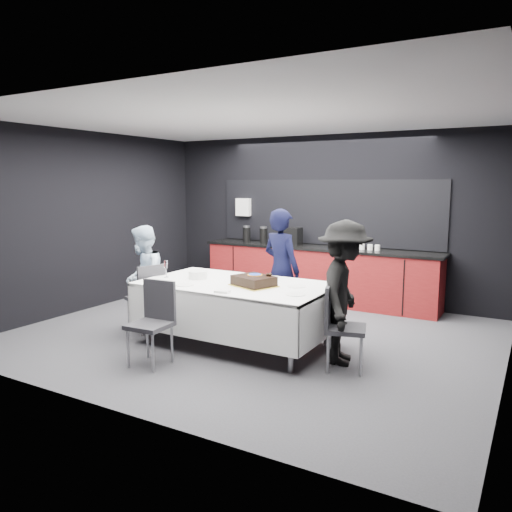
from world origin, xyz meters
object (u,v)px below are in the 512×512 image
(person_center, at_px, (281,270))
(person_left, at_px, (143,278))
(plate_stack, at_px, (198,275))
(chair_left, at_px, (148,293))
(chair_near, at_px, (154,316))
(cake_assembly, at_px, (254,281))
(champagne_flute, at_px, (166,265))
(party_table, at_px, (236,294))
(person_right, at_px, (344,292))
(chair_right, at_px, (338,321))

(person_center, distance_m, person_left, 1.88)
(plate_stack, xyz_separation_m, chair_left, (-0.72, -0.14, -0.30))
(chair_near, height_order, person_left, person_left)
(plate_stack, bearing_deg, person_center, 49.24)
(cake_assembly, xyz_separation_m, person_center, (-0.10, 0.92, -0.01))
(chair_near, bearing_deg, champagne_flute, 121.87)
(champagne_flute, distance_m, chair_left, 0.51)
(party_table, xyz_separation_m, cake_assembly, (0.29, -0.05, 0.20))
(cake_assembly, relative_size, person_right, 0.37)
(cake_assembly, height_order, chair_near, cake_assembly)
(chair_near, height_order, person_center, person_center)
(plate_stack, relative_size, person_center, 0.15)
(chair_left, xyz_separation_m, chair_right, (2.68, -0.00, 0.00))
(chair_right, bearing_deg, champagne_flute, 179.75)
(champagne_flute, xyz_separation_m, person_center, (1.16, 1.01, -0.11))
(chair_right, xyz_separation_m, person_right, (-0.02, 0.21, 0.27))
(chair_right, distance_m, person_center, 1.61)
(party_table, bearing_deg, plate_stack, -179.34)
(party_table, height_order, person_right, person_right)
(chair_near, xyz_separation_m, person_left, (-0.99, 0.92, 0.18))
(party_table, xyz_separation_m, chair_near, (-0.45, -1.00, -0.11))
(champagne_flute, distance_m, person_left, 0.51)
(plate_stack, bearing_deg, champagne_flute, -161.39)
(party_table, bearing_deg, champagne_flute, -171.61)
(chair_near, bearing_deg, party_table, 66.07)
(person_center, xyz_separation_m, person_right, (1.19, -0.81, -0.03))
(party_table, bearing_deg, chair_left, -173.35)
(party_table, bearing_deg, person_center, 77.94)
(chair_left, bearing_deg, champagne_flute, 1.10)
(plate_stack, height_order, person_center, person_center)
(plate_stack, height_order, person_right, person_right)
(champagne_flute, bearing_deg, chair_near, -58.13)
(chair_right, height_order, person_right, person_right)
(chair_right, height_order, chair_near, same)
(cake_assembly, distance_m, champagne_flute, 1.27)
(chair_right, bearing_deg, party_table, 173.68)
(cake_assembly, xyz_separation_m, chair_left, (-1.58, -0.10, -0.31))
(plate_stack, xyz_separation_m, champagne_flute, (-0.41, -0.14, 0.11))
(person_right, bearing_deg, cake_assembly, 82.12)
(plate_stack, height_order, chair_right, chair_right)
(cake_assembly, bearing_deg, champagne_flute, -175.87)
(plate_stack, distance_m, person_left, 0.88)
(chair_left, height_order, chair_right, same)
(chair_left, height_order, person_right, person_right)
(chair_right, relative_size, chair_near, 1.00)
(chair_left, distance_m, chair_near, 1.20)
(chair_near, distance_m, person_center, 2.00)
(chair_near, bearing_deg, person_center, 71.38)
(person_center, bearing_deg, plate_stack, 66.12)
(party_table, relative_size, chair_left, 2.51)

